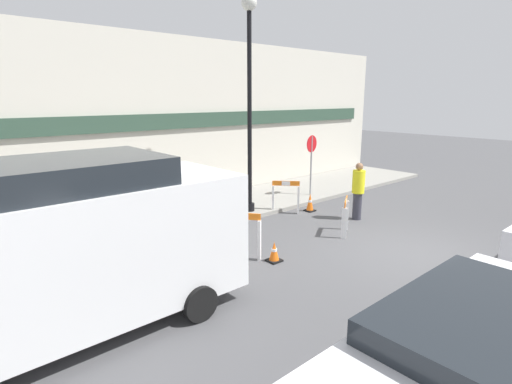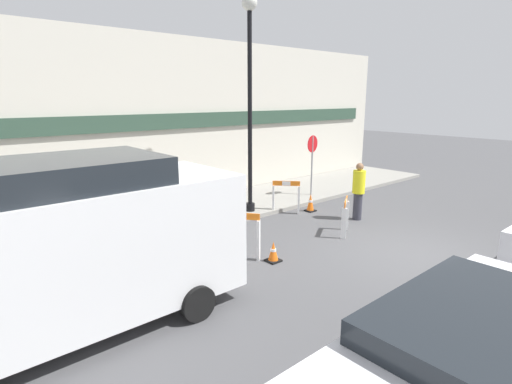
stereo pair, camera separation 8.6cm
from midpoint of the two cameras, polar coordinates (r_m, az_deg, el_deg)
The scene contains 16 objects.
ground_plane at distance 10.05m, azimuth 21.36°, elevation -8.33°, with size 60.00×60.00×0.00m, color #4C4C4F.
sidewalk_slab at distance 13.68m, azimuth -1.60°, elevation -1.43°, with size 18.00×3.11×0.13m.
storefront_facade at distance 14.54m, azimuth -5.85°, elevation 10.13°, with size 18.00×0.22×5.50m.
streetlamp_post at distance 11.94m, azimuth -1.16°, elevation 15.74°, with size 0.44×0.44×6.20m.
stop_sign at distance 14.33m, azimuth 7.75°, elevation 5.23°, with size 0.60×0.10×2.14m.
barricade_0 at distance 10.84m, azimuth 12.41°, elevation -3.24°, with size 0.75×0.54×0.97m.
barricade_1 at distance 12.46m, azimuth 4.07°, elevation -0.57°, with size 0.68×0.71×1.04m.
barricade_2 at distance 10.92m, azimuth -4.96°, elevation -2.71°, with size 0.76×0.45×1.02m.
barricade_3 at distance 8.97m, azimuth -2.66°, elevation -5.93°, with size 0.68×0.86×1.08m.
traffic_cone_0 at distance 8.95m, azimuth 2.34°, elevation -8.57°, with size 0.30×0.30×0.46m.
traffic_cone_1 at distance 10.57m, azimuth -8.87°, elevation -4.82°, with size 0.30×0.30×0.60m.
traffic_cone_2 at distance 12.86m, azimuth 7.53°, elevation -1.52°, with size 0.30×0.30×0.58m.
person_worker at distance 12.13m, azimuth 14.18°, elevation 0.36°, with size 0.46×0.46×1.71m.
person_pedestrian at distance 10.67m, azimuth -22.96°, elevation -1.36°, with size 0.36×0.36×1.69m.
parked_car_0 at distance 4.77m, azimuth 29.10°, elevation -21.98°, with size 4.12×1.90×1.64m.
work_van at distance 6.57m, azimuth -26.30°, elevation -6.72°, with size 5.47×2.18×2.71m.
Camera 1 is at (-8.48, -4.09, 3.56)m, focal length 28.00 mm.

